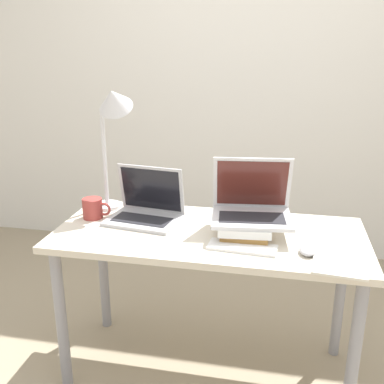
{
  "coord_description": "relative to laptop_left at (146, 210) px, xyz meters",
  "views": [
    {
      "loc": [
        0.29,
        -1.51,
        1.52
      ],
      "look_at": [
        -0.08,
        0.3,
        0.91
      ],
      "focal_mm": 42.0,
      "sensor_mm": 36.0,
      "label": 1
    }
  ],
  "objects": [
    {
      "name": "notepad",
      "position": [
        0.85,
        -0.27,
        -0.04
      ],
      "size": [
        0.22,
        0.3,
        0.01
      ],
      "color": "silver",
      "rests_on": "desk"
    },
    {
      "name": "desk",
      "position": [
        0.32,
        -0.09,
        -0.15
      ],
      "size": [
        1.36,
        0.61,
        0.73
      ],
      "color": "beige",
      "rests_on": "ground_plane"
    },
    {
      "name": "mouse",
      "position": [
        0.73,
        -0.22,
        -0.03
      ],
      "size": [
        0.07,
        0.1,
        0.03
      ],
      "color": "#B2B2B7",
      "rests_on": "desk"
    },
    {
      "name": "laptop_on_books",
      "position": [
        0.5,
        -0.05,
        0.07
      ],
      "size": [
        0.37,
        0.3,
        0.26
      ],
      "color": "silver",
      "rests_on": "book_stack"
    },
    {
      "name": "mug",
      "position": [
        -0.25,
        -0.03,
        -0.0
      ],
      "size": [
        0.14,
        0.09,
        0.1
      ],
      "color": "#9E3833",
      "rests_on": "desk"
    },
    {
      "name": "desk_lamp",
      "position": [
        -0.18,
        0.09,
        0.43
      ],
      "size": [
        0.23,
        0.2,
        0.64
      ],
      "color": "silver",
      "rests_on": "desk"
    },
    {
      "name": "wireless_keyboard",
      "position": [
        0.48,
        -0.23,
        -0.04
      ],
      "size": [
        0.29,
        0.12,
        0.01
      ],
      "color": "white",
      "rests_on": "desk"
    },
    {
      "name": "book_stack",
      "position": [
        0.48,
        -0.09,
        -0.02
      ],
      "size": [
        0.24,
        0.27,
        0.07
      ],
      "color": "olive",
      "rests_on": "desk"
    },
    {
      "name": "wall_back",
      "position": [
        0.32,
        1.36,
        0.57
      ],
      "size": [
        8.0,
        0.05,
        2.7
      ],
      "color": "silver",
      "rests_on": "ground_plane"
    },
    {
      "name": "laptop_left",
      "position": [
        0.0,
        0.0,
        0.0
      ],
      "size": [
        0.36,
        0.28,
        0.25
      ],
      "color": "#B2B2B7",
      "rests_on": "desk"
    }
  ]
}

